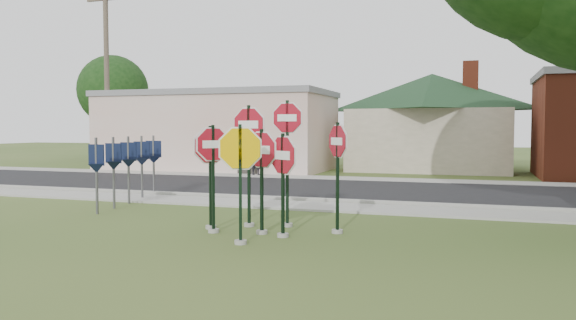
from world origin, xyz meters
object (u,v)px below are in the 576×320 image
(stop_sign_yellow, at_px, (240,167))
(utility_pole_near, at_px, (107,76))
(pedestrian, at_px, (256,158))
(stop_sign_center, at_px, (262,167))
(stop_sign_left, at_px, (213,164))

(stop_sign_yellow, xyz_separation_m, utility_pole_near, (-14.06, 15.00, 3.46))
(pedestrian, bearing_deg, stop_sign_center, 114.56)
(stop_sign_yellow, xyz_separation_m, stop_sign_left, (-1.03, 0.92, -0.03))
(stop_sign_center, xyz_separation_m, pedestrian, (-5.45, 13.22, -0.59))
(stop_sign_yellow, bearing_deg, utility_pole_near, 133.16)
(stop_sign_center, bearing_deg, stop_sign_left, -169.54)
(stop_sign_left, bearing_deg, stop_sign_yellow, -41.75)
(stop_sign_left, bearing_deg, stop_sign_center, 10.46)
(stop_sign_center, height_order, utility_pole_near, utility_pole_near)
(stop_sign_center, relative_size, pedestrian, 1.51)
(stop_sign_center, xyz_separation_m, stop_sign_left, (-1.04, -0.19, 0.05))
(stop_sign_center, distance_m, stop_sign_left, 1.06)
(utility_pole_near, bearing_deg, stop_sign_center, -44.61)
(stop_sign_center, xyz_separation_m, stop_sign_yellow, (-0.01, -1.11, 0.08))
(utility_pole_near, xyz_separation_m, pedestrian, (8.62, -0.66, -4.14))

